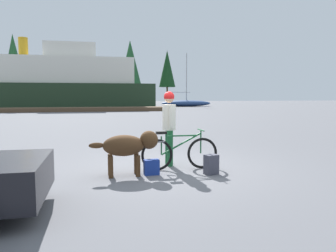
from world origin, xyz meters
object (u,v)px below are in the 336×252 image
Objects in this scene: bicycle at (179,153)px; sailboat_moored at (186,103)px; dog at (129,146)px; backpack at (211,164)px; person_cyclist at (169,121)px; handbag_pannier at (152,167)px; ferry_boat at (52,84)px.

bicycle is 0.23× the size of sailboat_moored.
backpack is at bearing -8.81° from dog.
dog is 0.19× the size of sailboat_moored.
handbag_pannier is (-0.57, -0.84, -0.92)m from person_cyclist.
ferry_boat is 18.90m from sailboat_moored.
handbag_pannier is at bearing -106.61° from sailboat_moored.
ferry_boat is at bearing 101.32° from bicycle.
person_cyclist is 1.39m from dog.
handbag_pannier is at bearing -154.14° from bicycle.
backpack is 0.02× the size of ferry_boat.
handbag_pannier is (-1.26, 0.22, -0.05)m from backpack.
sailboat_moored is at bearing 73.39° from handbag_pannier.
sailboat_moored is (12.36, 39.79, -0.15)m from dog.
bicycle is at bearing 135.01° from backpack.
ferry_boat reaches higher than sailboat_moored.
bicycle is 4.20× the size of backpack.
sailboat_moored is at bearing 75.16° from backpack.
sailboat_moored reaches higher than dog.
sailboat_moored is at bearing 74.19° from bicycle.
backpack is at bearing -78.01° from ferry_boat.
backpack is 37.87m from ferry_boat.
ferry_boat is at bearing 99.45° from dog.
backpack is (1.74, -0.27, -0.43)m from dog.
person_cyclist is at bearing -106.17° from sailboat_moored.
sailboat_moored reaches higher than bicycle.
backpack is 1.30× the size of handbag_pannier.
backpack is at bearing -44.99° from bicycle.
dog is at bearing -166.03° from bicycle.
person_cyclist is at bearing 37.02° from dog.
bicycle is at bearing 25.86° from handbag_pannier.
dog is at bearing 174.44° from handbag_pannier.
sailboat_moored is at bearing 73.83° from person_cyclist.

